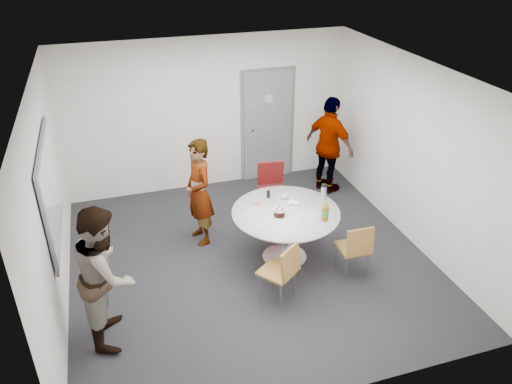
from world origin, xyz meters
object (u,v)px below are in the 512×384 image
object	(u,v)px
table	(287,218)
chair_far	(272,184)
door	(268,126)
chair_near_left	(283,268)
whiteboard	(51,190)
person_left	(106,274)
chair_near_right	(356,246)
person_main	(199,192)
person_right	(330,146)

from	to	relation	value
table	chair_far	distance (m)	1.22
door	chair_near_left	bearing A→B (deg)	-105.55
whiteboard	chair_near_left	xyz separation A→B (m)	(2.60, -1.18, -0.93)
person_left	chair_near_right	bearing A→B (deg)	-81.22
door	table	bearing A→B (deg)	-102.66
person_left	person_main	bearing A→B (deg)	-33.63
chair_near_left	person_right	distance (m)	3.18
table	chair_near_left	world-z (taller)	table
chair_near_left	person_main	size ratio (longest dim) A/B	0.52
chair_far	person_left	distance (m)	3.33
whiteboard	person_left	size ratio (longest dim) A/B	1.11
door	whiteboard	world-z (taller)	door
door	person_left	bearing A→B (deg)	-132.07
person_main	person_left	xyz separation A→B (m)	(-1.39, -1.62, 0.04)
person_main	person_right	distance (m)	2.66
whiteboard	table	world-z (taller)	whiteboard
chair_far	person_right	distance (m)	1.38
chair_near_right	person_left	distance (m)	3.21
door	table	xyz separation A→B (m)	(-0.58, -2.59, -0.35)
chair_far	door	bearing A→B (deg)	-97.21
chair_near_left	chair_near_right	xyz separation A→B (m)	(1.11, 0.18, -0.01)
whiteboard	person_left	bearing A→B (deg)	-65.04
person_left	chair_far	bearing A→B (deg)	-46.10
table	person_main	world-z (taller)	person_main
person_main	person_right	bearing A→B (deg)	98.50
door	person_main	xyz separation A→B (m)	(-1.65, -1.76, -0.20)
whiteboard	door	bearing A→B (deg)	32.66
door	chair_far	distance (m)	1.52
chair_near_right	chair_far	world-z (taller)	chair_far
whiteboard	person_main	xyz separation A→B (m)	(1.91, 0.52, -0.63)
chair_far	person_right	world-z (taller)	person_right
door	person_left	xyz separation A→B (m)	(-3.05, -3.38, -0.17)
person_main	door	bearing A→B (deg)	125.70
chair_near_left	chair_near_right	bearing A→B (deg)	-28.33
person_left	person_right	bearing A→B (deg)	-50.15
person_left	person_right	xyz separation A→B (m)	(3.90, 2.51, 0.01)
chair_near_right	chair_far	distance (m)	1.97
table	chair_near_left	size ratio (longest dim) A/B	1.77
person_main	chair_far	bearing A→B (deg)	95.18
chair_near_right	person_right	distance (m)	2.54
chair_near_right	person_main	bearing A→B (deg)	141.57
chair_near_right	person_main	world-z (taller)	person_main
chair_near_left	person_left	bearing A→B (deg)	140.37
chair_near_left	chair_far	xyz separation A→B (m)	(0.57, 2.07, 0.06)
table	chair_far	world-z (taller)	table
chair_near_right	chair_near_left	bearing A→B (deg)	-169.05
table	person_right	size ratio (longest dim) A/B	0.86
whiteboard	chair_near_left	bearing A→B (deg)	-24.41
door	person_left	size ratio (longest dim) A/B	1.23
chair_far	person_left	bearing A→B (deg)	45.43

